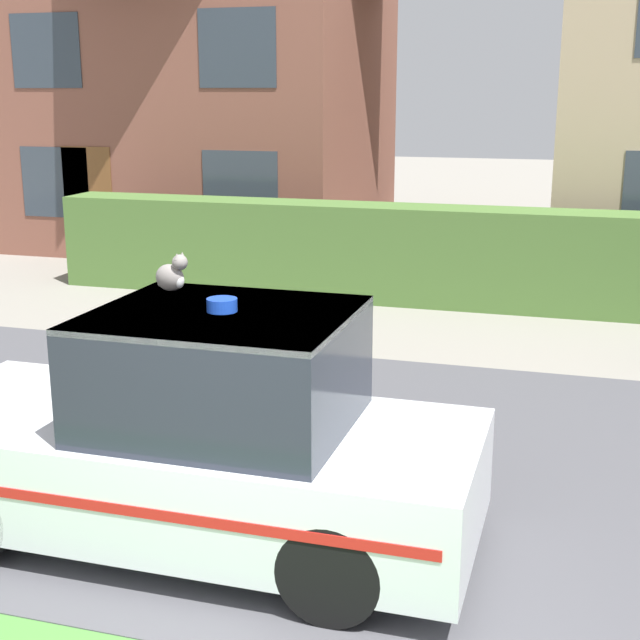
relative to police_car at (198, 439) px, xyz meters
The scene contains 5 objects.
road_strip 2.03m from the police_car, 63.06° to the left, with size 28.00×5.83×0.01m, color #4C4C51.
garden_hedge 7.66m from the police_car, 90.64° to the left, with size 10.98×0.86×1.44m, color #4C7233.
police_car is the anchor object (origin of this frame).
cat 1.14m from the police_car, 150.80° to the left, with size 0.29×0.22×0.27m.
house_left 13.67m from the police_car, 112.94° to the left, with size 7.05×6.21×7.21m.
Camera 1 is at (1.59, -2.96, 3.08)m, focal length 50.00 mm.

